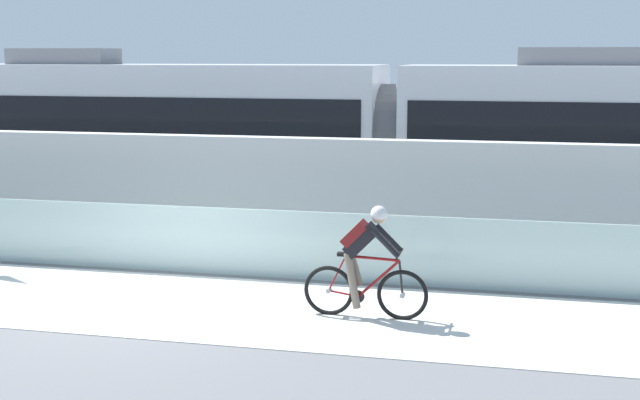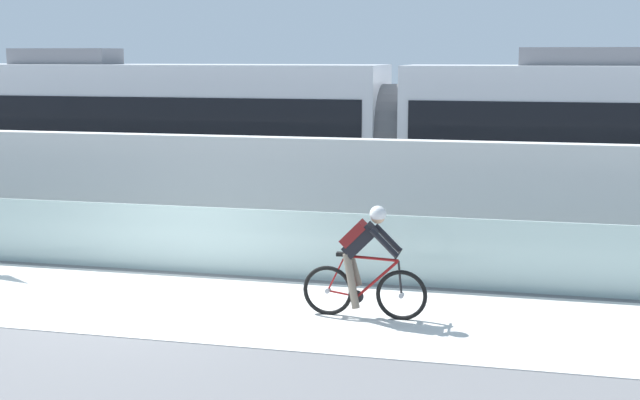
{
  "view_description": "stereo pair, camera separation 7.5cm",
  "coord_description": "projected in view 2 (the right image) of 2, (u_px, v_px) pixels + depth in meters",
  "views": [
    {
      "loc": [
        5.27,
        -11.47,
        3.65
      ],
      "look_at": [
        2.06,
        2.35,
        1.25
      ],
      "focal_mm": 48.1,
      "sensor_mm": 36.0,
      "label": 1
    },
    {
      "loc": [
        5.34,
        -11.45,
        3.65
      ],
      "look_at": [
        2.06,
        2.35,
        1.25
      ],
      "focal_mm": 48.1,
      "sensor_mm": 36.0,
      "label": 2
    }
  ],
  "objects": [
    {
      "name": "cyclist_on_bike",
      "position": [
        364.0,
        262.0,
        11.94
      ],
      "size": [
        1.77,
        0.58,
        1.61
      ],
      "color": "black",
      "rests_on": "ground"
    },
    {
      "name": "tram_rail_far",
      "position": [
        286.0,
        213.0,
        20.07
      ],
      "size": [
        32.0,
        0.08,
        0.01
      ],
      "primitive_type": "cube",
      "color": "#595654",
      "rests_on": "ground"
    },
    {
      "name": "tram_rail_near",
      "position": [
        268.0,
        225.0,
        18.7
      ],
      "size": [
        32.0,
        0.08,
        0.01
      ],
      "primitive_type": "cube",
      "color": "#595654",
      "rests_on": "ground"
    },
    {
      "name": "ground_plane",
      "position": [
        150.0,
        302.0,
        12.81
      ],
      "size": [
        200.0,
        200.0,
        0.0
      ],
      "primitive_type": "plane",
      "color": "slate"
    },
    {
      "name": "glass_parapet",
      "position": [
        195.0,
        240.0,
        14.49
      ],
      "size": [
        32.0,
        0.05,
        1.14
      ],
      "primitive_type": "cube",
      "color": "#ADC6C1",
      "rests_on": "ground"
    },
    {
      "name": "concrete_barrier_wall",
      "position": [
        230.0,
        193.0,
        16.13
      ],
      "size": [
        32.0,
        0.36,
        2.17
      ],
      "primitive_type": "cube",
      "color": "silver",
      "rests_on": "ground"
    },
    {
      "name": "bike_path_deck",
      "position": [
        150.0,
        302.0,
        12.81
      ],
      "size": [
        32.0,
        3.2,
        0.01
      ],
      "primitive_type": "cube",
      "color": "silver",
      "rests_on": "ground"
    },
    {
      "name": "tram",
      "position": [
        393.0,
        138.0,
        18.47
      ],
      "size": [
        22.56,
        2.54,
        3.81
      ],
      "color": "silver",
      "rests_on": "ground"
    }
  ]
}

